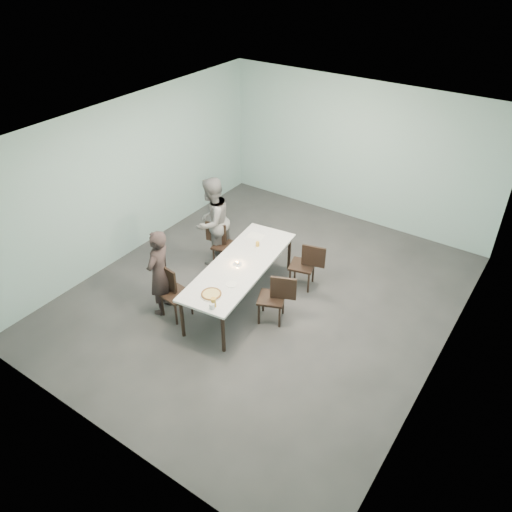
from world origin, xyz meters
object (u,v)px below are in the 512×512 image
Objects in this scene: chair_near_left at (172,289)px; amber_tumbler at (258,244)px; side_plate at (231,284)px; beer_glass at (214,302)px; chair_far_right at (307,263)px; table at (240,267)px; chair_far_left at (222,242)px; diner_far at (212,221)px; tealight at (237,263)px; pizza at (211,294)px; water_tumbler at (212,306)px; diner_near at (159,273)px; chair_near_right at (276,296)px.

amber_tumbler is (0.64, 1.54, 0.29)m from chair_near_left.
beer_glass is at bearing -79.91° from side_plate.
chair_far_right is 10.88× the size of amber_tumbler.
table is 3.09× the size of chair_far_left.
diner_far reaches higher than chair_near_left.
chair_far_right is 15.54× the size of tealight.
chair_near_left and chair_far_right have the same top height.
water_tumbler is (0.21, -0.24, 0.03)m from pizza.
chair_far_left reaches higher than table.
water_tumbler is (1.04, -0.25, 0.29)m from chair_near_left.
diner_near reaches higher than beer_glass.
chair_far_left is 5.80× the size of beer_glass.
diner_near is 1.27m from water_tumbler.
pizza is at bearing -82.82° from amber_tumbler.
tealight is at bearing -27.04° from chair_near_right.
chair_far_left is 15.54× the size of tealight.
chair_near_left reaches higher than side_plate.
chair_near_right is 1.08m from chair_far_right.
table is 48.07× the size of tealight.
table is 0.64m from amber_tumbler.
chair_far_left is 4.83× the size of side_plate.
tealight is (-0.25, 0.51, 0.02)m from side_plate.
chair_far_right reaches higher than tealight.
tealight is (-0.35, 1.08, -0.05)m from beer_glass.
diner_near reaches higher than amber_tumbler.
water_tumbler is 1.61× the size of tealight.
chair_far_right is at bearing 70.87° from side_plate.
pizza is (0.12, -0.92, 0.08)m from table.
chair_near_left is at bearing 166.63° from water_tumbler.
chair_far_left reaches higher than pizza.
chair_far_left is 2.26m from water_tumbler.
amber_tumbler is at bearing 96.70° from table.
diner_near is at bearing -160.70° from chair_near_left.
chair_far_right is at bearing 79.11° from water_tumbler.
side_plate is at bearing -75.93° from amber_tumbler.
chair_near_right is (1.50, 0.81, 0.00)m from chair_near_left.
chair_far_left reaches higher than water_tumbler.
beer_glass is (1.47, -1.82, -0.04)m from diner_far.
water_tumbler is at bearing -5.95° from chair_near_left.
diner_far reaches higher than water_tumbler.
diner_near is 1.22m from side_plate.
chair_far_left is 1.00× the size of chair_far_right.
chair_far_right is 0.93m from amber_tumbler.
chair_near_right is at bearing 65.08° from diner_far.
diner_near is 27.48× the size of tealight.
tealight is (-0.36, 1.14, -0.02)m from water_tumbler.
tealight is at bearing 116.49° from side_plate.
diner_near is 1.25m from beer_glass.
diner_far is 2.34m from beer_glass.
chair_far_right is at bearing -109.41° from chair_near_right.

